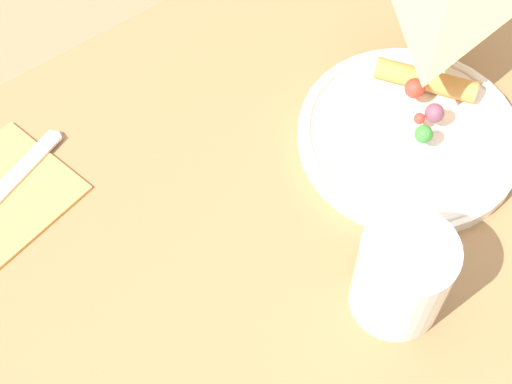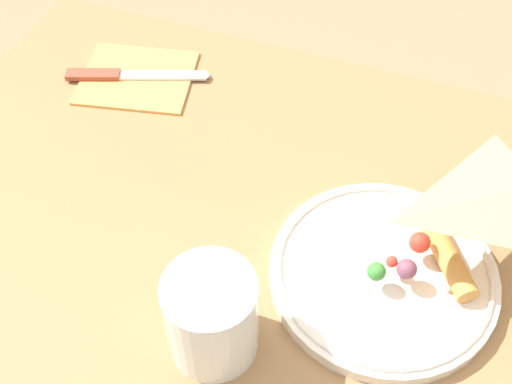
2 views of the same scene
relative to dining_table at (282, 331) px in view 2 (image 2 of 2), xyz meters
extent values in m
cube|color=olive|center=(0.00, 0.00, 0.10)|extent=(0.99, 0.75, 0.03)
cube|color=#382D23|center=(-0.45, 0.32, -0.26)|extent=(0.06, 0.06, 0.69)
cylinder|color=silver|center=(0.10, 0.04, 0.12)|extent=(0.24, 0.24, 0.02)
torus|color=silver|center=(0.10, 0.04, 0.13)|extent=(0.23, 0.23, 0.01)
pyramid|color=#E0B266|center=(0.09, 0.03, 0.14)|extent=(0.19, 0.18, 0.02)
cylinder|color=#C68942|center=(0.15, 0.07, 0.14)|extent=(0.08, 0.11, 0.02)
sphere|color=#7A4256|center=(0.12, 0.03, 0.16)|extent=(0.02, 0.02, 0.02)
sphere|color=#388433|center=(0.09, 0.01, 0.16)|extent=(0.02, 0.02, 0.02)
sphere|color=red|center=(0.12, 0.06, 0.16)|extent=(0.02, 0.02, 0.02)
sphere|color=red|center=(0.10, 0.03, 0.16)|extent=(0.01, 0.01, 0.01)
cylinder|color=white|center=(-0.04, -0.09, 0.17)|extent=(0.09, 0.09, 0.10)
cylinder|color=white|center=(-0.04, -0.09, 0.15)|extent=(0.08, 0.08, 0.07)
torus|color=white|center=(-0.04, -0.09, 0.22)|extent=(0.09, 0.09, 0.00)
cube|color=#E59E4C|center=(-0.30, 0.24, 0.12)|extent=(0.17, 0.16, 0.00)
cube|color=#99422D|center=(-0.35, 0.22, 0.12)|extent=(0.08, 0.04, 0.01)
cube|color=silver|center=(-0.26, 0.25, 0.12)|extent=(0.12, 0.06, 0.00)
ellipsoid|color=silver|center=(-0.21, 0.27, 0.12)|extent=(0.02, 0.02, 0.00)
camera|label=1|loc=(-0.33, -0.26, 0.81)|focal=55.00mm
camera|label=2|loc=(0.10, -0.35, 0.70)|focal=45.00mm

